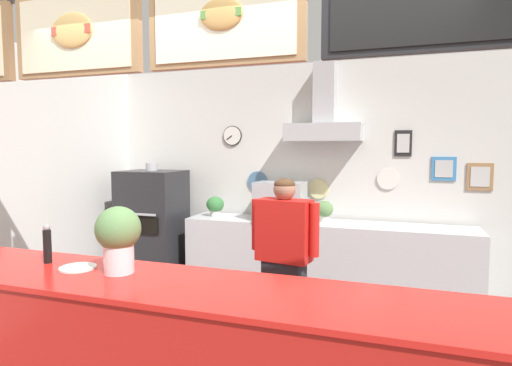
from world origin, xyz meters
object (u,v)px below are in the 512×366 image
espresso_machine (280,202)px  basil_vase (118,237)px  pizza_oven (153,229)px  pepper_grinder (47,244)px  condiment_plate (78,268)px  shop_worker (284,264)px  potted_sage (215,205)px  potted_oregano (324,210)px

espresso_machine → basil_vase: (-0.22, -2.66, 0.11)m
pizza_oven → pepper_grinder: bearing=-71.4°
condiment_plate → shop_worker: bearing=55.6°
pizza_oven → potted_sage: (0.80, 0.13, 0.32)m
potted_oregano → basil_vase: basil_vase is taller
potted_sage → basil_vase: (0.60, -2.68, 0.19)m
basil_vase → pepper_grinder: basil_vase is taller
shop_worker → potted_oregano: (0.10, 1.39, 0.26)m
shop_worker → espresso_machine: size_ratio=2.72×
pizza_oven → potted_oregano: size_ratio=6.63×
condiment_plate → pizza_oven: bearing=113.6°
shop_worker → pepper_grinder: bearing=56.3°
espresso_machine → pepper_grinder: espresso_machine is taller
pizza_oven → condiment_plate: bearing=-66.4°
shop_worker → espresso_machine: (-0.41, 1.33, 0.34)m
shop_worker → espresso_machine: 1.43m
pizza_oven → potted_sage: pizza_oven is taller
pepper_grinder → potted_oregano: bearing=64.4°
potted_oregano → basil_vase: (-0.73, -2.72, 0.19)m
condiment_plate → pepper_grinder: (-0.27, 0.05, 0.12)m
pizza_oven → condiment_plate: (1.12, -2.56, 0.31)m
espresso_machine → potted_sage: 0.83m
espresso_machine → pepper_grinder: 2.74m
espresso_machine → basil_vase: bearing=-94.8°
condiment_plate → potted_sage: bearing=96.7°
shop_worker → pepper_grinder: 1.79m
potted_oregano → pepper_grinder: size_ratio=0.97×
potted_oregano → pizza_oven: bearing=-175.5°
pizza_oven → potted_oregano: 2.16m
basil_vase → pizza_oven: bearing=118.9°
shop_worker → potted_oregano: size_ratio=6.37×
espresso_machine → shop_worker: bearing=-73.0°
condiment_plate → potted_oregano: bearing=69.6°
pepper_grinder → condiment_plate: bearing=-9.5°
basil_vase → potted_sage: bearing=102.7°
shop_worker → basil_vase: 1.54m
condiment_plate → basil_vase: basil_vase is taller
shop_worker → basil_vase: (-0.63, -1.33, 0.45)m
potted_sage → basil_vase: size_ratio=0.63×
shop_worker → condiment_plate: 1.64m
espresso_machine → pepper_grinder: size_ratio=2.28×
potted_oregano → potted_sage: bearing=-178.5°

